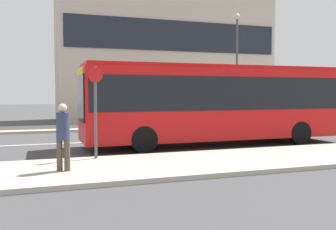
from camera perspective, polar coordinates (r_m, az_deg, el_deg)
ground_plane at (r=17.12m, az=-2.73°, el=-3.78°), size 120.00×120.00×0.00m
sidewalk_near at (r=11.31m, az=6.26°, el=-7.16°), size 44.00×3.50×0.13m
sidewalk_far at (r=23.14m, az=-7.08°, el=-1.78°), size 44.00×3.50×0.13m
lane_centerline at (r=17.12m, az=-2.73°, el=-3.77°), size 41.80×0.16×0.01m
city_bus at (r=15.45m, az=7.13°, el=2.33°), size 10.79×2.52×3.22m
parked_car_0 at (r=25.97m, az=20.85°, el=-0.11°), size 4.38×1.80×1.40m
pedestrian_near_stop at (r=9.93m, az=-15.71°, el=-2.62°), size 0.34×0.34×1.73m
bus_stop_sign at (r=11.55m, az=-11.00°, el=1.50°), size 0.44×0.12×2.80m
street_lamp at (r=24.53m, az=10.45°, el=8.64°), size 0.36×0.36×7.03m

